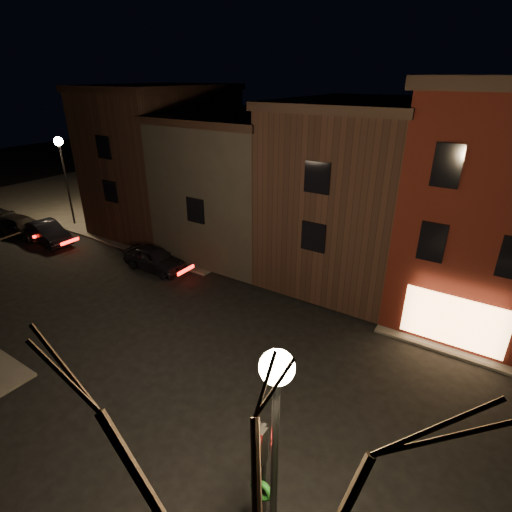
{
  "coord_description": "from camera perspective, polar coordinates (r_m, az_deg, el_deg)",
  "views": [
    {
      "loc": [
        8.74,
        -10.5,
        10.65
      ],
      "look_at": [
        -0.19,
        3.14,
        3.2
      ],
      "focal_mm": 28.0,
      "sensor_mm": 36.0,
      "label": 1
    }
  ],
  "objects": [
    {
      "name": "ground",
      "position": [
        17.32,
        -5.31,
        -13.51
      ],
      "size": [
        120.0,
        120.0,
        0.0
      ],
      "primitive_type": "plane",
      "color": "black",
      "rests_on": "ground"
    },
    {
      "name": "sidewalk_far_left",
      "position": [
        43.22,
        -9.93,
        10.02
      ],
      "size": [
        30.0,
        30.0,
        0.12
      ],
      "primitive_type": "cube",
      "color": "#2D2B28",
      "rests_on": "ground"
    },
    {
      "name": "corner_building",
      "position": [
        20.67,
        30.18,
        6.5
      ],
      "size": [
        6.5,
        8.5,
        10.5
      ],
      "color": "#46120C",
      "rests_on": "ground"
    },
    {
      "name": "row_building_a",
      "position": [
        22.96,
        13.9,
        9.17
      ],
      "size": [
        7.3,
        10.3,
        9.4
      ],
      "color": "black",
      "rests_on": "ground"
    },
    {
      "name": "row_building_b",
      "position": [
        26.28,
        -1.37,
        10.65
      ],
      "size": [
        7.8,
        10.3,
        8.4
      ],
      "color": "black",
      "rests_on": "ground"
    },
    {
      "name": "row_building_c",
      "position": [
        30.73,
        -12.93,
        13.53
      ],
      "size": [
        7.3,
        10.3,
        9.9
      ],
      "color": "black",
      "rests_on": "ground"
    },
    {
      "name": "street_lamp_near",
      "position": [
        7.52,
        2.81,
        -22.13
      ],
      "size": [
        0.6,
        0.6,
        6.48
      ],
      "color": "black",
      "rests_on": "sidewalk_near_right"
    },
    {
      "name": "street_lamp_far",
      "position": [
        32.83,
        -26.02,
        12.57
      ],
      "size": [
        0.6,
        0.6,
        6.48
      ],
      "color": "black",
      "rests_on": "sidewalk_far_left"
    },
    {
      "name": "traffic_signal",
      "position": [
        9.81,
        0.73,
        -28.51
      ],
      "size": [
        0.58,
        0.38,
        4.05
      ],
      "color": "black",
      "rests_on": "sidewalk_near_right"
    },
    {
      "name": "parked_car_a",
      "position": [
        24.38,
        -14.28,
        -0.33
      ],
      "size": [
        4.14,
        1.7,
        1.41
      ],
      "primitive_type": "imported",
      "rotation": [
        0.0,
        0.0,
        1.56
      ],
      "color": "black",
      "rests_on": "ground"
    },
    {
      "name": "parked_car_b",
      "position": [
        31.07,
        -27.64,
        3.03
      ],
      "size": [
        4.52,
        2.08,
        1.44
      ],
      "primitive_type": "imported",
      "rotation": [
        0.0,
        0.0,
        1.44
      ],
      "color": "black",
      "rests_on": "ground"
    },
    {
      "name": "parked_car_c",
      "position": [
        33.2,
        -30.31,
        3.64
      ],
      "size": [
        4.8,
        2.25,
        1.35
      ],
      "primitive_type": "imported",
      "rotation": [
        0.0,
        0.0,
        1.65
      ],
      "color": "black",
      "rests_on": "ground"
    }
  ]
}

